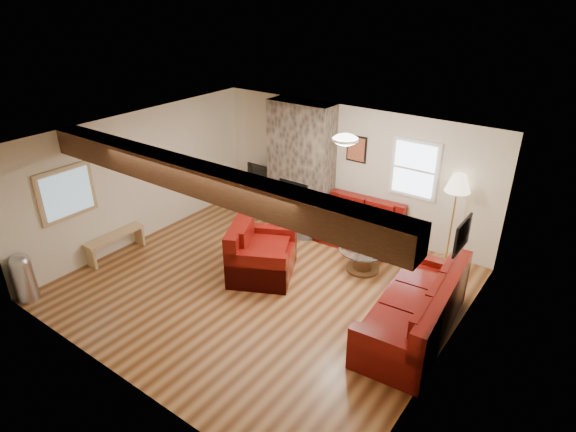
# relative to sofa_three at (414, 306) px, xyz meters

# --- Properties ---
(room) EXTENTS (8.00, 8.00, 8.00)m
(room) POSITION_rel_sofa_three_xyz_m (-2.48, -0.31, 0.80)
(room) COLOR brown
(room) RESTS_ON ground
(floor) EXTENTS (6.00, 6.00, 0.00)m
(floor) POSITION_rel_sofa_three_xyz_m (-2.48, -0.31, -0.45)
(floor) COLOR brown
(floor) RESTS_ON ground
(oak_beam) EXTENTS (6.00, 0.36, 0.38)m
(oak_beam) POSITION_rel_sofa_three_xyz_m (-2.48, -1.56, 1.86)
(oak_beam) COLOR #371F10
(oak_beam) RESTS_ON room
(chimney_breast) EXTENTS (1.40, 0.67, 2.50)m
(chimney_breast) POSITION_rel_sofa_three_xyz_m (-3.48, 2.19, 0.77)
(chimney_breast) COLOR #353029
(chimney_breast) RESTS_ON floor
(back_window) EXTENTS (0.90, 0.08, 1.10)m
(back_window) POSITION_rel_sofa_three_xyz_m (-1.13, 2.40, 1.10)
(back_window) COLOR white
(back_window) RESTS_ON room
(hatch_window) EXTENTS (0.08, 1.00, 0.90)m
(hatch_window) POSITION_rel_sofa_three_xyz_m (-5.44, -1.81, 1.00)
(hatch_window) COLOR tan
(hatch_window) RESTS_ON room
(ceiling_dome) EXTENTS (0.40, 0.40, 0.18)m
(ceiling_dome) POSITION_rel_sofa_three_xyz_m (-1.58, 0.59, 1.99)
(ceiling_dome) COLOR white
(ceiling_dome) RESTS_ON room
(artwork_back) EXTENTS (0.42, 0.06, 0.52)m
(artwork_back) POSITION_rel_sofa_three_xyz_m (-2.33, 2.40, 1.25)
(artwork_back) COLOR black
(artwork_back) RESTS_ON room
(artwork_right) EXTENTS (0.06, 0.55, 0.42)m
(artwork_right) POSITION_rel_sofa_three_xyz_m (0.48, -0.01, 1.30)
(artwork_right) COLOR black
(artwork_right) RESTS_ON room
(sofa_three) EXTENTS (1.17, 2.42, 0.91)m
(sofa_three) POSITION_rel_sofa_three_xyz_m (0.00, 0.00, 0.00)
(sofa_three) COLOR #4C0508
(sofa_three) RESTS_ON floor
(loveseat) EXTENTS (1.60, 0.98, 0.82)m
(loveseat) POSITION_rel_sofa_three_xyz_m (-1.92, 1.92, -0.04)
(loveseat) COLOR #4C0508
(loveseat) RESTS_ON floor
(armchair_red) EXTENTS (1.44, 1.50, 0.95)m
(armchair_red) POSITION_rel_sofa_three_xyz_m (-2.72, -0.06, 0.02)
(armchair_red) COLOR #4C0508
(armchair_red) RESTS_ON floor
(coffee_table) EXTENTS (0.89, 0.89, 0.46)m
(coffee_table) POSITION_rel_sofa_three_xyz_m (-1.37, 1.09, -0.24)
(coffee_table) COLOR #412715
(coffee_table) RESTS_ON floor
(tv_cabinet) EXTENTS (0.95, 0.38, 0.47)m
(tv_cabinet) POSITION_rel_sofa_three_xyz_m (-4.44, 2.22, -0.22)
(tv_cabinet) COLOR black
(tv_cabinet) RESTS_ON floor
(television) EXTENTS (0.87, 0.11, 0.50)m
(television) POSITION_rel_sofa_three_xyz_m (-4.44, 2.22, 0.27)
(television) COLOR black
(television) RESTS_ON tv_cabinet
(floor_lamp) EXTENTS (0.43, 0.43, 1.69)m
(floor_lamp) POSITION_rel_sofa_three_xyz_m (-0.27, 2.24, 0.99)
(floor_lamp) COLOR tan
(floor_lamp) RESTS_ON floor
(pine_bench) EXTENTS (0.27, 1.15, 0.43)m
(pine_bench) POSITION_rel_sofa_three_xyz_m (-5.31, -1.16, -0.24)
(pine_bench) COLOR tan
(pine_bench) RESTS_ON floor
(pedal_bin) EXTENTS (0.41, 0.41, 0.83)m
(pedal_bin) POSITION_rel_sofa_three_xyz_m (-5.30, -2.86, -0.04)
(pedal_bin) COLOR #AEAEB3
(pedal_bin) RESTS_ON floor
(coal_bucket) EXTENTS (0.36, 0.36, 0.34)m
(coal_bucket) POSITION_rel_sofa_three_xyz_m (-2.88, 1.49, -0.28)
(coal_bucket) COLOR slate
(coal_bucket) RESTS_ON floor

